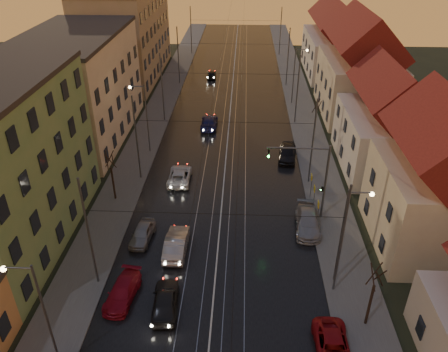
# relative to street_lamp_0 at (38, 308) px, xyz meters

# --- Properties ---
(road) EXTENTS (16.00, 120.00, 0.04)m
(road) POSITION_rel_street_lamp_0_xyz_m (9.10, 38.00, -4.87)
(road) COLOR black
(road) RESTS_ON ground
(sidewalk_left) EXTENTS (4.00, 120.00, 0.15)m
(sidewalk_left) POSITION_rel_street_lamp_0_xyz_m (-0.90, 38.00, -4.81)
(sidewalk_left) COLOR #4C4C4C
(sidewalk_left) RESTS_ON ground
(sidewalk_right) EXTENTS (4.00, 120.00, 0.15)m
(sidewalk_right) POSITION_rel_street_lamp_0_xyz_m (19.10, 38.00, -4.81)
(sidewalk_right) COLOR #4C4C4C
(sidewalk_right) RESTS_ON ground
(tram_rail_0) EXTENTS (0.06, 120.00, 0.03)m
(tram_rail_0) POSITION_rel_street_lamp_0_xyz_m (6.90, 38.00, -4.83)
(tram_rail_0) COLOR gray
(tram_rail_0) RESTS_ON road
(tram_rail_1) EXTENTS (0.06, 120.00, 0.03)m
(tram_rail_1) POSITION_rel_street_lamp_0_xyz_m (8.33, 38.00, -4.83)
(tram_rail_1) COLOR gray
(tram_rail_1) RESTS_ON road
(tram_rail_2) EXTENTS (0.06, 120.00, 0.03)m
(tram_rail_2) POSITION_rel_street_lamp_0_xyz_m (9.87, 38.00, -4.83)
(tram_rail_2) COLOR gray
(tram_rail_2) RESTS_ON road
(tram_rail_3) EXTENTS (0.06, 120.00, 0.03)m
(tram_rail_3) POSITION_rel_street_lamp_0_xyz_m (11.30, 38.00, -4.83)
(tram_rail_3) COLOR gray
(tram_rail_3) RESTS_ON road
(apartment_left_2) EXTENTS (10.00, 20.00, 12.00)m
(apartment_left_2) POSITION_rel_street_lamp_0_xyz_m (-8.40, 32.00, 1.11)
(apartment_left_2) COLOR #BDAD92
(apartment_left_2) RESTS_ON ground
(apartment_left_3) EXTENTS (10.00, 24.00, 14.00)m
(apartment_left_3) POSITION_rel_street_lamp_0_xyz_m (-8.40, 56.00, 2.11)
(apartment_left_3) COLOR #8E7E5B
(apartment_left_3) RESTS_ON ground
(house_right_1) EXTENTS (8.67, 10.20, 10.80)m
(house_right_1) POSITION_rel_street_lamp_0_xyz_m (26.10, 13.00, 0.56)
(house_right_1) COLOR #C0AF93
(house_right_1) RESTS_ON ground
(house_right_2) EXTENTS (9.18, 12.24, 9.20)m
(house_right_2) POSITION_rel_street_lamp_0_xyz_m (26.10, 26.00, -0.24)
(house_right_2) COLOR silver
(house_right_2) RESTS_ON ground
(house_right_3) EXTENTS (9.18, 14.28, 11.50)m
(house_right_3) POSITION_rel_street_lamp_0_xyz_m (26.10, 41.00, 0.92)
(house_right_3) COLOR #C0AF93
(house_right_3) RESTS_ON ground
(house_right_4) EXTENTS (9.18, 16.32, 10.00)m
(house_right_4) POSITION_rel_street_lamp_0_xyz_m (26.10, 59.00, 0.16)
(house_right_4) COLOR silver
(house_right_4) RESTS_ON ground
(catenary_pole_l_1) EXTENTS (0.16, 0.16, 9.00)m
(catenary_pole_l_1) POSITION_rel_street_lamp_0_xyz_m (0.50, 7.00, -0.39)
(catenary_pole_l_1) COLOR #595B60
(catenary_pole_l_1) RESTS_ON ground
(catenary_pole_r_1) EXTENTS (0.16, 0.16, 9.00)m
(catenary_pole_r_1) POSITION_rel_street_lamp_0_xyz_m (17.70, 7.00, -0.39)
(catenary_pole_r_1) COLOR #595B60
(catenary_pole_r_1) RESTS_ON ground
(catenary_pole_l_2) EXTENTS (0.16, 0.16, 9.00)m
(catenary_pole_l_2) POSITION_rel_street_lamp_0_xyz_m (0.50, 22.00, -0.39)
(catenary_pole_l_2) COLOR #595B60
(catenary_pole_l_2) RESTS_ON ground
(catenary_pole_r_2) EXTENTS (0.16, 0.16, 9.00)m
(catenary_pole_r_2) POSITION_rel_street_lamp_0_xyz_m (17.70, 22.00, -0.39)
(catenary_pole_r_2) COLOR #595B60
(catenary_pole_r_2) RESTS_ON ground
(catenary_pole_l_3) EXTENTS (0.16, 0.16, 9.00)m
(catenary_pole_l_3) POSITION_rel_street_lamp_0_xyz_m (0.50, 37.00, -0.39)
(catenary_pole_l_3) COLOR #595B60
(catenary_pole_l_3) RESTS_ON ground
(catenary_pole_r_3) EXTENTS (0.16, 0.16, 9.00)m
(catenary_pole_r_3) POSITION_rel_street_lamp_0_xyz_m (17.70, 37.00, -0.39)
(catenary_pole_r_3) COLOR #595B60
(catenary_pole_r_3) RESTS_ON ground
(catenary_pole_l_4) EXTENTS (0.16, 0.16, 9.00)m
(catenary_pole_l_4) POSITION_rel_street_lamp_0_xyz_m (0.50, 52.00, -0.39)
(catenary_pole_l_4) COLOR #595B60
(catenary_pole_l_4) RESTS_ON ground
(catenary_pole_r_4) EXTENTS (0.16, 0.16, 9.00)m
(catenary_pole_r_4) POSITION_rel_street_lamp_0_xyz_m (17.70, 52.00, -0.39)
(catenary_pole_r_4) COLOR #595B60
(catenary_pole_r_4) RESTS_ON ground
(catenary_pole_l_5) EXTENTS (0.16, 0.16, 9.00)m
(catenary_pole_l_5) POSITION_rel_street_lamp_0_xyz_m (0.50, 70.00, -0.39)
(catenary_pole_l_5) COLOR #595B60
(catenary_pole_l_5) RESTS_ON ground
(catenary_pole_r_5) EXTENTS (0.16, 0.16, 9.00)m
(catenary_pole_r_5) POSITION_rel_street_lamp_0_xyz_m (17.70, 70.00, -0.39)
(catenary_pole_r_5) COLOR #595B60
(catenary_pole_r_5) RESTS_ON ground
(street_lamp_0) EXTENTS (1.75, 0.32, 8.00)m
(street_lamp_0) POSITION_rel_street_lamp_0_xyz_m (0.00, 0.00, 0.00)
(street_lamp_0) COLOR #595B60
(street_lamp_0) RESTS_ON ground
(street_lamp_1) EXTENTS (1.75, 0.32, 8.00)m
(street_lamp_1) POSITION_rel_street_lamp_0_xyz_m (18.21, 8.00, 0.00)
(street_lamp_1) COLOR #595B60
(street_lamp_1) RESTS_ON ground
(street_lamp_2) EXTENTS (1.75, 0.32, 8.00)m
(street_lamp_2) POSITION_rel_street_lamp_0_xyz_m (0.00, 28.00, 0.00)
(street_lamp_2) COLOR #595B60
(street_lamp_2) RESTS_ON ground
(street_lamp_3) EXTENTS (1.75, 0.32, 8.00)m
(street_lamp_3) POSITION_rel_street_lamp_0_xyz_m (18.21, 44.00, 0.00)
(street_lamp_3) COLOR #595B60
(street_lamp_3) RESTS_ON ground
(traffic_light_mast) EXTENTS (5.30, 0.32, 7.20)m
(traffic_light_mast) POSITION_rel_street_lamp_0_xyz_m (17.10, 16.00, -0.29)
(traffic_light_mast) COLOR #595B60
(traffic_light_mast) RESTS_ON ground
(bare_tree_0) EXTENTS (1.09, 1.09, 5.11)m
(bare_tree_0) POSITION_rel_street_lamp_0_xyz_m (-1.09, 18.00, -2.40)
(bare_tree_0) COLOR black
(bare_tree_0) RESTS_ON ground
(bare_tree_1) EXTENTS (1.09, 1.09, 5.11)m
(bare_tree_1) POSITION_rel_street_lamp_0_xyz_m (19.31, 4.00, -2.40)
(bare_tree_1) COLOR black
(bare_tree_1) RESTS_ON ground
(bare_tree_2) EXTENTS (1.09, 1.09, 5.11)m
(bare_tree_2) POSITION_rel_street_lamp_0_xyz_m (19.51, 32.00, -2.40)
(bare_tree_2) COLOR black
(bare_tree_2) RESTS_ON ground
(driving_car_0) EXTENTS (2.06, 4.44, 1.47)m
(driving_car_0) POSITION_rel_street_lamp_0_xyz_m (5.90, 4.77, -4.15)
(driving_car_0) COLOR black
(driving_car_0) RESTS_ON ground
(driving_car_1) EXTENTS (1.67, 4.72, 1.55)m
(driving_car_1) POSITION_rel_street_lamp_0_xyz_m (5.81, 10.81, -4.11)
(driving_car_1) COLOR #96969B
(driving_car_1) RESTS_ON ground
(driving_car_2) EXTENTS (2.22, 4.73, 1.31)m
(driving_car_2) POSITION_rel_street_lamp_0_xyz_m (4.61, 21.66, -4.23)
(driving_car_2) COLOR silver
(driving_car_2) RESTS_ON ground
(driving_car_3) EXTENTS (2.02, 4.93, 1.43)m
(driving_car_3) POSITION_rel_street_lamp_0_xyz_m (6.59, 35.16, -4.17)
(driving_car_3) COLOR navy
(driving_car_3) RESTS_ON ground
(driving_car_4) EXTENTS (1.70, 3.71, 1.23)m
(driving_car_4) POSITION_rel_street_lamp_0_xyz_m (5.45, 55.17, -4.27)
(driving_car_4) COLOR black
(driving_car_4) RESTS_ON ground
(parked_left_2) EXTENTS (2.27, 4.46, 1.24)m
(parked_left_2) POSITION_rel_street_lamp_0_xyz_m (2.73, 5.55, -4.27)
(parked_left_2) COLOR maroon
(parked_left_2) RESTS_ON ground
(parked_left_3) EXTENTS (1.85, 3.92, 1.30)m
(parked_left_3) POSITION_rel_street_lamp_0_xyz_m (2.76, 12.14, -4.24)
(parked_left_3) COLOR gray
(parked_left_3) RESTS_ON ground
(parked_right_0) EXTENTS (2.12, 4.56, 1.27)m
(parked_right_0) POSITION_rel_street_lamp_0_xyz_m (16.70, 1.54, -4.25)
(parked_right_0) COLOR maroon
(parked_right_0) RESTS_ON ground
(parked_right_1) EXTENTS (2.37, 5.15, 1.46)m
(parked_right_1) POSITION_rel_street_lamp_0_xyz_m (16.67, 14.29, -4.16)
(parked_right_1) COLOR #9A999F
(parked_right_1) RESTS_ON ground
(parked_right_2) EXTENTS (2.40, 4.81, 1.57)m
(parked_right_2) POSITION_rel_street_lamp_0_xyz_m (15.94, 26.96, -4.10)
(parked_right_2) COLOR black
(parked_right_2) RESTS_ON ground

